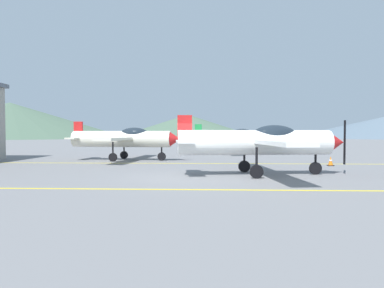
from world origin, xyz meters
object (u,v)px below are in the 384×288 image
object	(u,v)px
airplane_near	(261,142)
airplane_mid	(126,138)
traffic_cone_front	(331,161)
airplane_far	(235,137)

from	to	relation	value
airplane_near	airplane_mid	xyz separation A→B (m)	(-8.65, 8.44, 0.00)
airplane_mid	traffic_cone_front	world-z (taller)	airplane_mid
airplane_mid	traffic_cone_front	distance (m)	14.24
airplane_near	traffic_cone_front	distance (m)	7.11
airplane_mid	airplane_far	size ratio (longest dim) A/B	1.00
airplane_near	airplane_mid	distance (m)	12.09
airplane_far	traffic_cone_front	distance (m)	13.41
airplane_mid	airplane_near	bearing A→B (deg)	-44.31
airplane_near	airplane_mid	world-z (taller)	same
airplane_near	airplane_far	xyz separation A→B (m)	(0.21, 17.24, 0.00)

